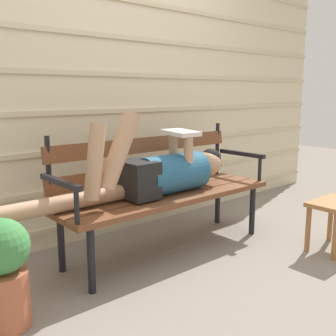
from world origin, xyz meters
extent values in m
plane|color=gray|center=(0.00, 0.00, 0.00)|extent=(12.00, 12.00, 0.00)
cube|color=beige|center=(0.00, 0.75, 1.12)|extent=(5.39, 0.06, 2.24)
cube|color=beige|center=(0.00, 0.71, 0.14)|extent=(5.39, 0.02, 0.04)
cube|color=beige|center=(0.00, 0.71, 0.42)|extent=(5.39, 0.02, 0.04)
cube|color=beige|center=(0.00, 0.71, 0.70)|extent=(5.39, 0.02, 0.04)
cube|color=beige|center=(0.00, 0.71, 0.98)|extent=(5.39, 0.02, 0.04)
cube|color=beige|center=(0.00, 0.71, 1.26)|extent=(5.39, 0.02, 0.04)
cube|color=beige|center=(0.00, 0.71, 1.54)|extent=(5.39, 0.02, 0.04)
cube|color=brown|center=(0.00, -0.04, 0.41)|extent=(1.67, 0.15, 0.04)
cube|color=brown|center=(0.00, 0.11, 0.41)|extent=(1.67, 0.15, 0.04)
cube|color=brown|center=(0.00, 0.27, 0.41)|extent=(1.67, 0.15, 0.04)
cube|color=brown|center=(0.00, 0.35, 0.55)|extent=(1.60, 0.05, 0.11)
cube|color=brown|center=(0.00, 0.35, 0.75)|extent=(1.60, 0.05, 0.11)
cylinder|color=black|center=(-0.77, 0.35, 0.65)|extent=(0.03, 0.03, 0.44)
cylinder|color=black|center=(0.77, 0.35, 0.65)|extent=(0.03, 0.03, 0.44)
cylinder|color=black|center=(-0.73, -0.07, 0.20)|extent=(0.04, 0.04, 0.39)
cylinder|color=black|center=(0.73, -0.07, 0.20)|extent=(0.04, 0.04, 0.39)
cylinder|color=black|center=(-0.73, 0.30, 0.20)|extent=(0.04, 0.04, 0.39)
cylinder|color=black|center=(0.73, 0.30, 0.20)|extent=(0.04, 0.04, 0.39)
cube|color=black|center=(-0.81, 0.11, 0.63)|extent=(0.04, 0.45, 0.03)
cylinder|color=black|center=(-0.81, -0.07, 0.53)|extent=(0.03, 0.03, 0.20)
cube|color=black|center=(0.81, 0.11, 0.63)|extent=(0.04, 0.45, 0.03)
cylinder|color=black|center=(0.81, -0.07, 0.53)|extent=(0.03, 0.03, 0.20)
cylinder|color=#23567A|center=(0.05, 0.11, 0.56)|extent=(0.49, 0.27, 0.27)
cube|color=black|center=(-0.26, 0.11, 0.56)|extent=(0.20, 0.26, 0.24)
sphere|color=tan|center=(0.41, 0.11, 0.59)|extent=(0.19, 0.19, 0.19)
sphere|color=black|center=(0.43, 0.11, 0.62)|extent=(0.16, 0.16, 0.16)
cylinder|color=tan|center=(-0.44, 0.05, 0.78)|extent=(0.30, 0.11, 0.48)
cylinder|color=tan|center=(-0.61, 0.05, 0.73)|extent=(0.15, 0.09, 0.46)
cylinder|color=tan|center=(-0.78, 0.17, 0.48)|extent=(0.88, 0.10, 0.10)
cylinder|color=tan|center=(0.12, 0.03, 0.70)|extent=(0.06, 0.06, 0.27)
cylinder|color=tan|center=(0.12, 0.19, 0.70)|extent=(0.06, 0.06, 0.27)
cube|color=silver|center=(0.12, 0.11, 0.84)|extent=(0.19, 0.26, 0.04)
cube|color=#9E6638|center=(0.90, -0.65, 0.35)|extent=(0.41, 0.25, 0.03)
cylinder|color=#9E6638|center=(0.74, -0.75, 0.17)|extent=(0.04, 0.04, 0.33)
cylinder|color=#9E6638|center=(0.74, -0.55, 0.17)|extent=(0.04, 0.04, 0.33)
cylinder|color=#9E6638|center=(1.06, -0.55, 0.17)|extent=(0.04, 0.04, 0.33)
cylinder|color=#AD5B3D|center=(-1.22, -0.09, 0.14)|extent=(0.23, 0.23, 0.29)
sphere|color=#3D8442|center=(-1.22, -0.09, 0.41)|extent=(0.27, 0.27, 0.27)
camera|label=1|loc=(-1.78, -1.93, 1.12)|focal=42.52mm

